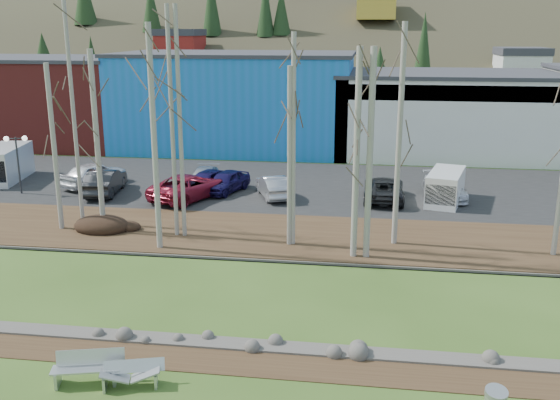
% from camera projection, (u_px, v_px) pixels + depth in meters
% --- Properties ---
extents(ground, '(200.00, 200.00, 0.00)m').
position_uv_depth(ground, '(164.00, 394.00, 18.18)').
color(ground, '#344E1A').
rests_on(ground, ground).
extents(dirt_strip, '(80.00, 1.80, 0.03)m').
position_uv_depth(dirt_strip, '(184.00, 357.00, 20.18)').
color(dirt_strip, '#382616').
rests_on(dirt_strip, ground).
extents(near_bank_rocks, '(80.00, 0.80, 0.50)m').
position_uv_depth(near_bank_rocks, '(193.00, 342.00, 21.14)').
color(near_bank_rocks, '#47423D').
rests_on(near_bank_rocks, ground).
extents(river, '(80.00, 8.00, 0.90)m').
position_uv_depth(river, '(221.00, 293.00, 25.05)').
color(river, '#141E32').
rests_on(river, ground).
extents(far_bank_rocks, '(80.00, 0.80, 0.46)m').
position_uv_depth(far_bank_rocks, '(242.00, 258.00, 28.96)').
color(far_bank_rocks, '#47423D').
rests_on(far_bank_rocks, ground).
extents(far_bank, '(80.00, 7.00, 0.15)m').
position_uv_depth(far_bank, '(254.00, 234.00, 32.00)').
color(far_bank, '#382616').
rests_on(far_bank, ground).
extents(parking_lot, '(80.00, 14.00, 0.14)m').
position_uv_depth(parking_lot, '(282.00, 185.00, 42.02)').
color(parking_lot, black).
rests_on(parking_lot, ground).
extents(building_brick, '(16.32, 12.24, 7.80)m').
position_uv_depth(building_brick, '(47.00, 100.00, 57.65)').
color(building_brick, maroon).
rests_on(building_brick, ground).
extents(building_blue, '(20.40, 12.24, 8.30)m').
position_uv_depth(building_blue, '(237.00, 100.00, 55.11)').
color(building_blue, blue).
rests_on(building_blue, ground).
extents(building_white, '(18.36, 12.24, 6.80)m').
position_uv_depth(building_white, '(445.00, 112.00, 52.83)').
color(building_white, silver).
rests_on(building_white, ground).
extents(bench_intact, '(2.10, 1.08, 1.01)m').
position_uv_depth(bench_intact, '(88.00, 367.00, 18.62)').
color(bench_intact, '#B1B4B6').
rests_on(bench_intact, ground).
extents(bench_damaged, '(1.85, 1.03, 0.79)m').
position_uv_depth(bench_damaged, '(132.00, 374.00, 18.46)').
color(bench_damaged, '#B1B4B6').
rests_on(bench_damaged, ground).
extents(seagull, '(0.45, 0.21, 0.32)m').
position_uv_depth(seagull, '(98.00, 359.00, 19.72)').
color(seagull, gold).
rests_on(seagull, ground).
extents(dirt_mound, '(2.92, 2.06, 0.57)m').
position_uv_depth(dirt_mound, '(102.00, 225.00, 32.40)').
color(dirt_mound, black).
rests_on(dirt_mound, far_bank).
extents(birch_0, '(0.25, 0.25, 8.52)m').
position_uv_depth(birch_0, '(54.00, 148.00, 31.66)').
color(birch_0, '#A7A297').
rests_on(birch_0, far_bank).
extents(birch_1, '(0.21, 0.21, 11.76)m').
position_uv_depth(birch_1, '(74.00, 114.00, 32.22)').
color(birch_1, '#A7A297').
rests_on(birch_1, far_bank).
extents(birch_2, '(0.28, 0.28, 9.19)m').
position_uv_depth(birch_2, '(97.00, 142.00, 31.41)').
color(birch_2, '#A7A297').
rests_on(birch_2, far_bank).
extents(birch_3, '(0.21, 0.21, 11.26)m').
position_uv_depth(birch_3, '(172.00, 125.00, 30.24)').
color(birch_3, '#A7A297').
rests_on(birch_3, far_bank).
extents(birch_4, '(0.27, 0.27, 10.42)m').
position_uv_depth(birch_4, '(154.00, 140.00, 28.55)').
color(birch_4, '#A7A297').
rests_on(birch_4, far_bank).
extents(birch_5, '(0.23, 0.23, 10.01)m').
position_uv_depth(birch_5, '(293.00, 142.00, 29.09)').
color(birch_5, '#A7A297').
rests_on(birch_5, far_bank).
extents(birch_6, '(0.21, 0.21, 8.52)m').
position_uv_depth(birch_6, '(289.00, 158.00, 29.24)').
color(birch_6, '#A7A297').
rests_on(birch_6, far_bank).
extents(birch_7, '(0.29, 0.29, 9.42)m').
position_uv_depth(birch_7, '(370.00, 156.00, 27.47)').
color(birch_7, '#A7A297').
rests_on(birch_7, far_bank).
extents(birch_8, '(0.26, 0.26, 10.45)m').
position_uv_depth(birch_8, '(399.00, 137.00, 29.13)').
color(birch_8, '#A7A297').
rests_on(birch_8, far_bank).
extents(birch_10, '(0.21, 0.21, 11.26)m').
position_uv_depth(birch_10, '(180.00, 125.00, 30.19)').
color(birch_10, '#A7A297').
rests_on(birch_10, far_bank).
extents(birch_11, '(0.29, 0.29, 9.42)m').
position_uv_depth(birch_11, '(356.00, 155.00, 27.55)').
color(birch_11, '#A7A297').
rests_on(birch_11, far_bank).
extents(street_lamp, '(1.36, 0.66, 3.69)m').
position_uv_depth(street_lamp, '(17.00, 148.00, 38.96)').
color(street_lamp, '#262628').
rests_on(street_lamp, parking_lot).
extents(car_0, '(3.61, 5.07, 1.60)m').
position_uv_depth(car_0, '(94.00, 174.00, 41.43)').
color(car_0, white).
rests_on(car_0, parking_lot).
extents(car_1, '(2.35, 5.01, 1.59)m').
position_uv_depth(car_1, '(105.00, 181.00, 39.45)').
color(car_1, black).
rests_on(car_1, parking_lot).
extents(car_2, '(4.58, 6.13, 1.55)m').
position_uv_depth(car_2, '(189.00, 187.00, 38.26)').
color(car_2, maroon).
rests_on(car_2, parking_lot).
extents(car_3, '(2.20, 4.54, 1.27)m').
position_uv_depth(car_3, '(204.00, 178.00, 41.00)').
color(car_3, '#ABAFB4').
rests_on(car_3, parking_lot).
extents(car_4, '(2.86, 4.40, 1.39)m').
position_uv_depth(car_4, '(206.00, 181.00, 40.02)').
color(car_4, '#171246').
rests_on(car_4, parking_lot).
extents(car_5, '(2.90, 4.40, 1.37)m').
position_uv_depth(car_5, '(273.00, 186.00, 38.71)').
color(car_5, '#A4A4A6').
rests_on(car_5, parking_lot).
extents(car_6, '(2.40, 5.11, 1.41)m').
position_uv_depth(car_6, '(384.00, 189.00, 38.05)').
color(car_6, black).
rests_on(car_6, parking_lot).
extents(car_7, '(2.71, 4.89, 1.34)m').
position_uv_depth(car_7, '(445.00, 187.00, 38.57)').
color(car_7, silver).
rests_on(car_7, parking_lot).
extents(car_8, '(2.86, 4.40, 1.39)m').
position_uv_depth(car_8, '(226.00, 182.00, 39.84)').
color(car_8, '#171246').
rests_on(car_8, parking_lot).
extents(van_white, '(2.80, 4.64, 1.90)m').
position_uv_depth(van_white, '(445.00, 187.00, 37.36)').
color(van_white, white).
rests_on(van_white, parking_lot).
extents(van_grey, '(3.09, 5.56, 2.30)m').
position_uv_depth(van_grey, '(4.00, 164.00, 42.73)').
color(van_grey, silver).
rests_on(van_grey, parking_lot).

